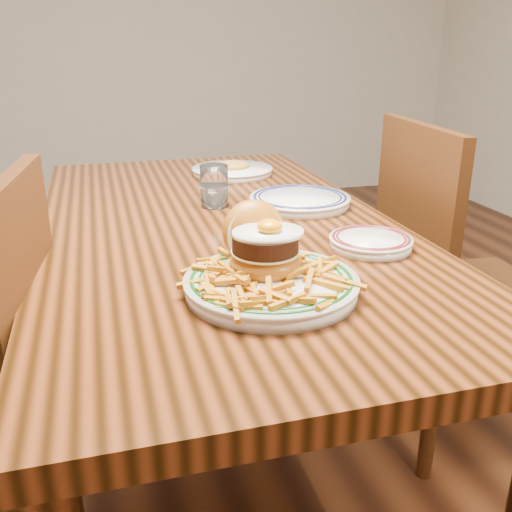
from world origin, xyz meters
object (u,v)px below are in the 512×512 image
object	(u,v)px
chair_right	(449,280)
side_plate	(371,241)
table	(218,254)
main_plate	(268,269)

from	to	relation	value
chair_right	side_plate	xyz separation A→B (m)	(-0.40, -0.27, 0.25)
table	chair_right	size ratio (longest dim) A/B	1.65
main_plate	chair_right	bearing A→B (deg)	31.52
chair_right	main_plate	world-z (taller)	chair_right
side_plate	table	bearing A→B (deg)	154.72
table	main_plate	xyz separation A→B (m)	(0.00, -0.43, 0.13)
table	side_plate	size ratio (longest dim) A/B	8.46
chair_right	table	bearing A→B (deg)	3.69
chair_right	side_plate	size ratio (longest dim) A/B	5.11
main_plate	side_plate	world-z (taller)	main_plate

